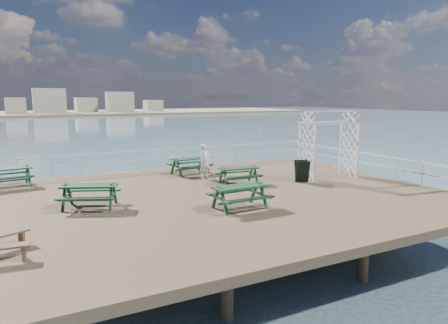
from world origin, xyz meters
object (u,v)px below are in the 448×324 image
trellis_arbor (329,148)px  flat_bench_far (0,238)px  picnic_table_c (190,162)px  picnic_table_d (90,191)px  picnic_table_b (239,172)px  picnic_table_e (240,192)px  picnic_table_a (7,173)px  person (205,161)px

trellis_arbor → flat_bench_far: bearing=-159.4°
picnic_table_c → picnic_table_d: 7.12m
picnic_table_b → picnic_table_c: bearing=113.2°
picnic_table_e → flat_bench_far: 7.53m
picnic_table_e → picnic_table_b: bearing=59.7°
flat_bench_far → trellis_arbor: (14.16, 3.48, 1.16)m
picnic_table_a → picnic_table_e: bearing=-52.8°
picnic_table_b → person: size_ratio=1.13×
picnic_table_a → picnic_table_d: (2.74, -5.15, -0.01)m
picnic_table_c → trellis_arbor: size_ratio=0.65×
picnic_table_b → person: 2.06m
picnic_table_d → picnic_table_c: bearing=60.5°
picnic_table_b → trellis_arbor: trellis_arbor is taller
picnic_table_b → person: person is taller
trellis_arbor → person: 6.15m
picnic_table_a → picnic_table_d: bearing=-68.9°
picnic_table_c → picnic_table_e: 6.96m
picnic_table_b → flat_bench_far: 10.35m
picnic_table_a → picnic_table_c: (8.42, -0.86, -0.01)m
trellis_arbor → picnic_table_b: bearing=178.5°
picnic_table_e → picnic_table_d: bearing=149.7°
picnic_table_b → trellis_arbor: (4.69, -0.69, 0.91)m
picnic_table_a → trellis_arbor: size_ratio=0.65×
flat_bench_far → trellis_arbor: 14.62m
picnic_table_c → trellis_arbor: bearing=-42.5°
picnic_table_c → picnic_table_d: picnic_table_c is taller
trellis_arbor → picnic_table_e: bearing=-149.5°
picnic_table_a → picnic_table_c: size_ratio=1.00×
picnic_table_b → picnic_table_c: size_ratio=0.89×
picnic_table_a → picnic_table_b: (9.47, -4.14, -0.06)m
picnic_table_b → picnic_table_d: (-6.73, -1.01, 0.05)m
picnic_table_a → person: bearing=-22.0°
picnic_table_e → flat_bench_far: picnic_table_e is taller
picnic_table_c → picnic_table_e: bearing=-105.3°
picnic_table_d → flat_bench_far: size_ratio=1.67×
picnic_table_d → trellis_arbor: (11.42, 0.32, 0.86)m
picnic_table_c → flat_bench_far: picnic_table_c is taller
picnic_table_e → flat_bench_far: (-7.51, -0.56, -0.30)m
picnic_table_a → picnic_table_c: 8.46m
picnic_table_a → picnic_table_b: size_ratio=1.12×
picnic_table_c → picnic_table_a: bearing=166.4°
picnic_table_b → picnic_table_d: picnic_table_d is taller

